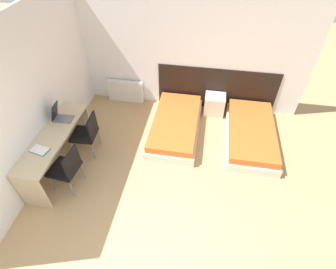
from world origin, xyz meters
name	(u,v)px	position (x,y,z in m)	size (l,w,h in m)	color
ground_plane	(143,263)	(0.00, 0.00, 0.00)	(20.00, 20.00, 0.00)	tan
wall_back	(182,51)	(0.00, 3.85, 1.35)	(5.38, 0.05, 2.70)	white
wall_left	(37,93)	(-2.22, 1.91, 1.35)	(0.05, 4.82, 2.70)	white
headboard_panel	(216,89)	(0.83, 3.81, 0.51)	(2.67, 0.03, 1.03)	black
bed_near_window	(175,125)	(0.04, 2.81, 0.16)	(0.99, 1.93, 0.34)	beige
bed_near_door	(251,134)	(1.62, 2.81, 0.16)	(0.99, 1.93, 0.34)	beige
nightstand	(214,105)	(0.83, 3.58, 0.24)	(0.45, 0.39, 0.48)	beige
radiator	(126,91)	(-1.32, 3.73, 0.27)	(0.86, 0.12, 0.55)	silver
desk	(55,142)	(-1.93, 1.52, 0.60)	(0.52, 1.86, 0.78)	#C6B28E
chair_near_laptop	(87,132)	(-1.53, 1.94, 0.50)	(0.48, 0.48, 0.89)	black
chair_near_notebook	(67,167)	(-1.53, 1.09, 0.50)	(0.49, 0.49, 0.89)	black
laptop	(60,116)	(-1.97, 1.95, 0.85)	(0.36, 0.24, 0.35)	slate
open_notebook	(40,150)	(-1.95, 1.15, 0.78)	(0.33, 0.25, 0.02)	#1E4793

